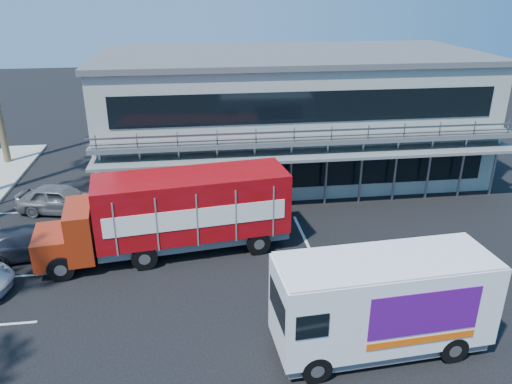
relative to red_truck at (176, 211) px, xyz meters
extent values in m
plane|color=black|center=(3.84, -5.19, -1.96)|extent=(120.00, 120.00, 0.00)
cube|color=gray|center=(6.84, 9.81, 1.54)|extent=(22.00, 10.00, 7.00)
cube|color=#515454|center=(6.84, 9.81, 5.19)|extent=(22.40, 10.40, 0.30)
cube|color=#515454|center=(6.84, 4.21, 1.64)|extent=(22.00, 1.20, 0.25)
cube|color=gray|center=(6.84, 3.66, 2.14)|extent=(22.00, 0.08, 0.90)
cube|color=slate|center=(6.84, 3.91, 0.94)|extent=(22.00, 1.80, 0.15)
cube|color=black|center=(6.84, 4.79, -0.36)|extent=(20.00, 0.06, 1.60)
cube|color=black|center=(6.84, 4.79, 3.24)|extent=(20.00, 0.06, 1.60)
cube|color=#96240C|center=(-5.05, -0.66, -0.94)|extent=(1.71, 2.46, 1.23)
cube|color=#96240C|center=(-3.93, -0.51, -0.38)|extent=(1.34, 2.66, 2.14)
cube|color=black|center=(-3.93, -0.51, 0.23)|extent=(0.33, 2.16, 0.71)
cube|color=#9E0913|center=(0.73, 0.09, 0.28)|extent=(8.43, 3.59, 2.66)
cube|color=slate|center=(0.73, 0.09, -1.30)|extent=(8.38, 3.21, 0.31)
cube|color=white|center=(0.89, -1.18, 0.18)|extent=(7.46, 1.00, 0.87)
cube|color=white|center=(0.56, 1.37, 0.18)|extent=(7.46, 1.00, 0.87)
cylinder|color=black|center=(-4.60, -1.73, -1.43)|extent=(1.09, 0.41, 1.06)
cylinder|color=black|center=(-4.89, 0.50, -1.43)|extent=(1.09, 0.41, 1.06)
cylinder|color=black|center=(-1.36, -1.31, -1.43)|extent=(1.09, 0.41, 1.06)
cylinder|color=black|center=(-1.65, 0.92, -1.43)|extent=(1.09, 0.41, 1.06)
cylinder|color=black|center=(3.50, -0.68, -1.43)|extent=(1.09, 0.41, 1.06)
cylinder|color=black|center=(3.21, 1.55, -1.43)|extent=(1.09, 0.41, 1.06)
cube|color=white|center=(6.52, -7.27, -0.07)|extent=(6.94, 2.76, 2.72)
cube|color=slate|center=(6.52, -7.27, -1.58)|extent=(6.66, 2.51, 0.34)
cube|color=black|center=(3.14, -7.49, 0.22)|extent=(0.18, 1.91, 0.92)
cube|color=white|center=(6.52, -7.27, 1.32)|extent=(6.80, 2.71, 0.08)
cube|color=#540D79|center=(7.37, -8.40, 0.13)|extent=(3.50, 0.25, 1.46)
cube|color=#540D79|center=(7.22, -6.04, 0.13)|extent=(3.50, 0.25, 1.46)
cube|color=#F2590C|center=(7.37, -8.41, -0.85)|extent=(3.49, 0.24, 0.24)
cylinder|color=black|center=(4.16, -8.45, -1.50)|extent=(0.95, 0.34, 0.93)
cylinder|color=black|center=(4.03, -6.40, -1.50)|extent=(0.95, 0.34, 0.93)
cylinder|color=black|center=(8.62, -8.17, -1.50)|extent=(0.95, 0.34, 0.93)
cylinder|color=black|center=(8.49, -6.11, -1.50)|extent=(0.95, 0.34, 0.93)
imported|color=#282C35|center=(-6.33, 0.53, -1.31)|extent=(4.83, 2.76, 1.32)
imported|color=slate|center=(-6.01, 4.96, -1.22)|extent=(4.68, 2.68, 1.50)
camera|label=1|loc=(0.84, -19.72, 9.08)|focal=35.00mm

